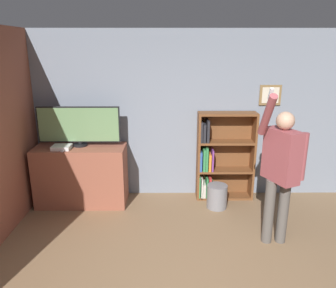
{
  "coord_description": "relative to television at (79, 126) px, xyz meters",
  "views": [
    {
      "loc": [
        -0.28,
        -2.26,
        2.43
      ],
      "look_at": [
        -0.25,
        1.94,
        1.18
      ],
      "focal_mm": 35.0,
      "sensor_mm": 36.0,
      "label": 1
    }
  ],
  "objects": [
    {
      "name": "bookshelf",
      "position": [
        2.2,
        0.15,
        -0.59
      ],
      "size": [
        0.92,
        0.28,
        1.44
      ],
      "color": "brown",
      "rests_on": "ground_plane"
    },
    {
      "name": "television",
      "position": [
        0.0,
        0.0,
        0.0
      ],
      "size": [
        1.26,
        0.22,
        0.62
      ],
      "color": "black",
      "rests_on": "tv_ledge"
    },
    {
      "name": "wall_back",
      "position": [
        1.62,
        0.32,
        0.08
      ],
      "size": [
        6.79,
        0.09,
        2.7
      ],
      "color": "gray",
      "rests_on": "ground_plane"
    },
    {
      "name": "person",
      "position": [
        2.73,
        -1.18,
        -0.23
      ],
      "size": [
        0.6,
        0.58,
        2.01
      ],
      "rotation": [
        0.0,
        0.0,
        -1.16
      ],
      "color": "#56514C",
      "rests_on": "ground_plane"
    },
    {
      "name": "game_console",
      "position": [
        -0.24,
        -0.17,
        -0.3
      ],
      "size": [
        0.27,
        0.23,
        0.06
      ],
      "color": "white",
      "rests_on": "tv_ledge"
    },
    {
      "name": "remote_loose",
      "position": [
        -0.19,
        -0.26,
        -0.31
      ],
      "size": [
        0.05,
        0.14,
        0.02
      ],
      "color": "white",
      "rests_on": "tv_ledge"
    },
    {
      "name": "waste_bin",
      "position": [
        2.13,
        -0.23,
        -1.08
      ],
      "size": [
        0.31,
        0.31,
        0.37
      ],
      "color": "gray",
      "rests_on": "ground_plane"
    },
    {
      "name": "tv_ledge",
      "position": [
        -0.0,
        -0.05,
        -0.8
      ],
      "size": [
        1.4,
        0.58,
        0.94
      ],
      "color": "#93513D",
      "rests_on": "ground_plane"
    }
  ]
}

